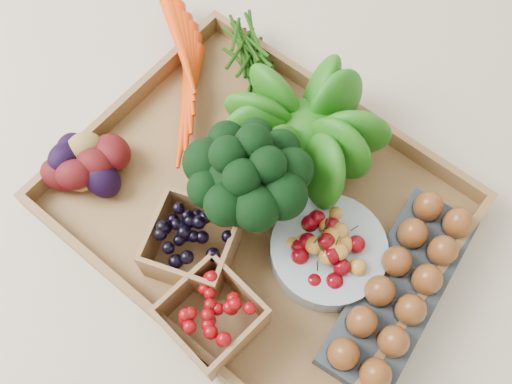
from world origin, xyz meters
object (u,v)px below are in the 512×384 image
Objects in this scene: cherry_bowl at (328,252)px; egg_carton at (398,291)px; broccoli at (249,191)px; tray at (256,206)px.

cherry_bowl is 0.56× the size of egg_carton.
broccoli is 1.05× the size of cherry_bowl.
tray is at bearing 179.93° from cherry_bowl.
tray is 1.88× the size of egg_carton.
tray is 0.08m from broccoli.
tray is at bearing 79.41° from broccoli.
egg_carton is at bearing 4.28° from tray.
broccoli is 0.25m from egg_carton.
egg_carton is at bearing 7.36° from broccoli.
cherry_bowl is at bearing 5.63° from broccoli.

